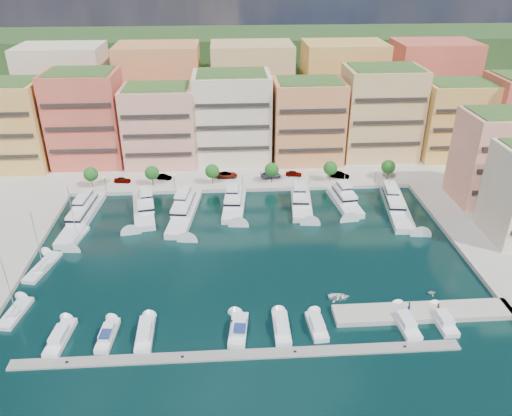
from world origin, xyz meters
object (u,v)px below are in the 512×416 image
(tree_4, at_px, (330,168))
(sailboat_0, at_px, (15,314))
(lamppost_1, at_px, (174,179))
(tender_3, at_px, (432,292))
(tree_1, at_px, (152,173))
(tree_2, at_px, (212,171))
(yacht_1, at_px, (144,208))
(person_1, at_px, (438,307))
(lamppost_3, at_px, (310,175))
(cruiser_4, at_px, (238,330))
(car_4, at_px, (294,173))
(car_5, at_px, (340,175))
(tender_0, at_px, (339,297))
(cruiser_1, at_px, (108,336))
(lamppost_4, at_px, (376,174))
(cruiser_8, at_px, (405,323))
(sailboat_1, at_px, (43,268))
(cruiser_5, at_px, (282,328))
(person_0, at_px, (409,306))
(yacht_2, at_px, (185,210))
(yacht_6, at_px, (396,204))
(yacht_0, at_px, (83,215))
(car_3, at_px, (271,175))
(lamppost_2, at_px, (242,177))
(yacht_3, at_px, (234,203))
(cruiser_2, at_px, (145,334))
(car_1, at_px, (164,177))
(lamppost_0, at_px, (105,181))
(cruiser_0, at_px, (60,338))
(tree_3, at_px, (272,170))
(tree_0, at_px, (91,174))
(yacht_5, at_px, (344,199))
(yacht_4, at_px, (301,202))
(sailboat_2, at_px, (77,237))
(car_0, at_px, (122,180))
(cruiser_6, at_px, (317,326))
(car_2, at_px, (227,175))

(tree_4, bearing_deg, sailboat_0, -142.38)
(lamppost_1, height_order, tender_3, lamppost_1)
(tree_1, relative_size, tree_2, 1.00)
(yacht_1, xyz_separation_m, person_1, (56.92, -42.83, 0.76))
(lamppost_3, distance_m, cruiser_4, 59.69)
(car_4, distance_m, car_5, 12.76)
(yacht_1, bearing_deg, tender_0, -42.15)
(cruiser_1, bearing_deg, lamppost_1, 83.10)
(lamppost_4, relative_size, tender_3, 2.63)
(cruiser_8, distance_m, sailboat_1, 71.10)
(tree_1, height_order, tender_0, tree_1)
(cruiser_5, bearing_deg, car_4, 80.67)
(tender_3, relative_size, person_0, 0.81)
(lamppost_3, relative_size, yacht_2, 0.18)
(yacht_6, xyz_separation_m, cruiser_8, (-11.82, -42.70, -0.66))
(car_5, bearing_deg, yacht_0, 129.91)
(car_3, bearing_deg, tree_1, 84.99)
(lamppost_4, xyz_separation_m, car_4, (-21.39, 6.23, -2.07))
(lamppost_2, relative_size, yacht_1, 0.22)
(tender_0, bearing_deg, sailboat_1, 79.06)
(yacht_3, bearing_deg, yacht_2, -167.01)
(lamppost_1, xyz_separation_m, yacht_6, (55.66, -13.09, -2.62))
(tree_4, height_order, cruiser_2, tree_4)
(cruiser_4, distance_m, person_0, 30.26)
(tree_4, distance_m, car_3, 16.48)
(yacht_6, bearing_deg, cruiser_4, -133.53)
(cruiser_1, relative_size, car_1, 1.96)
(cruiser_5, bearing_deg, tender_0, 34.73)
(person_0, bearing_deg, cruiser_1, 83.58)
(sailboat_1, bearing_deg, tree_2, 47.22)
(lamppost_0, distance_m, tender_3, 84.45)
(tree_2, bearing_deg, cruiser_0, -112.86)
(car_1, bearing_deg, tree_3, -81.13)
(yacht_0, bearing_deg, lamppost_3, 13.68)
(lamppost_3, height_order, car_4, lamppost_3)
(tree_0, height_order, lamppost_0, tree_0)
(cruiser_8, bearing_deg, cruiser_2, 180.00)
(yacht_6, relative_size, car_5, 4.68)
(yacht_0, relative_size, car_4, 5.74)
(lamppost_4, height_order, car_1, lamppost_4)
(yacht_5, distance_m, car_5, 13.72)
(lamppost_4, height_order, yacht_6, yacht_6)
(yacht_4, xyz_separation_m, cruiser_0, (-46.86, -45.71, -0.54))
(yacht_4, distance_m, car_4, 16.33)
(sailboat_2, xyz_separation_m, tender_3, (71.83, -24.94, 0.10))
(yacht_1, height_order, car_5, yacht_1)
(lamppost_0, bearing_deg, car_4, 7.02)
(car_0, bearing_deg, car_1, -77.66)
(person_1, bearing_deg, cruiser_6, -38.99)
(car_2, bearing_deg, sailboat_1, 137.38)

